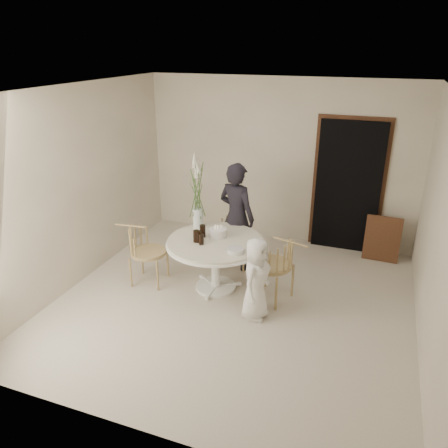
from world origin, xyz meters
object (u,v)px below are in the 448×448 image
(chair_left, at_px, (140,245))
(chair_right, at_px, (280,261))
(girl, at_px, (237,217))
(boy, at_px, (256,279))
(birthday_cake, at_px, (218,233))
(chair_far, at_px, (232,233))
(table, at_px, (216,248))
(flower_vase, at_px, (197,195))

(chair_left, bearing_deg, chair_right, -92.43)
(chair_right, height_order, girl, girl)
(chair_left, xyz_separation_m, boy, (1.77, -0.29, -0.03))
(chair_left, height_order, birthday_cake, birthday_cake)
(chair_left, relative_size, boy, 0.82)
(chair_right, distance_m, chair_left, 1.97)
(boy, bearing_deg, chair_far, 37.51)
(chair_far, relative_size, girl, 0.49)
(table, height_order, boy, boy)
(chair_left, distance_m, boy, 1.79)
(flower_vase, bearing_deg, chair_left, -141.75)
(boy, xyz_separation_m, birthday_cake, (-0.72, 0.59, 0.26))
(chair_far, relative_size, flower_vase, 0.72)
(girl, distance_m, flower_vase, 0.71)
(boy, distance_m, birthday_cake, 0.97)
(chair_left, bearing_deg, boy, -106.06)
(table, xyz_separation_m, flower_vase, (-0.40, 0.35, 0.60))
(boy, bearing_deg, chair_left, 87.23)
(table, distance_m, boy, 0.85)
(chair_far, height_order, girl, girl)
(table, xyz_separation_m, girl, (0.06, 0.71, 0.20))
(boy, height_order, birthday_cake, boy)
(chair_right, xyz_separation_m, chair_left, (-1.97, -0.15, -0.04))
(chair_far, xyz_separation_m, birthday_cake, (0.02, -0.65, 0.28))
(table, relative_size, boy, 1.26)
(girl, bearing_deg, table, 103.25)
(table, height_order, chair_left, chair_left)
(flower_vase, bearing_deg, birthday_cake, -30.12)
(chair_far, distance_m, flower_vase, 0.90)
(chair_right, distance_m, girl, 1.14)
(boy, bearing_deg, table, 63.17)
(boy, bearing_deg, flower_vase, 60.24)
(chair_right, relative_size, birthday_cake, 3.82)
(chair_far, xyz_separation_m, girl, (0.10, -0.06, 0.30))
(birthday_cake, bearing_deg, chair_far, 91.84)
(girl, xyz_separation_m, boy, (0.65, -1.18, -0.28))
(girl, height_order, boy, girl)
(chair_far, bearing_deg, table, -105.52)
(table, bearing_deg, chair_far, 92.91)
(birthday_cake, bearing_deg, chair_right, -9.31)
(girl, bearing_deg, boy, 136.62)
(table, bearing_deg, boy, -33.35)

